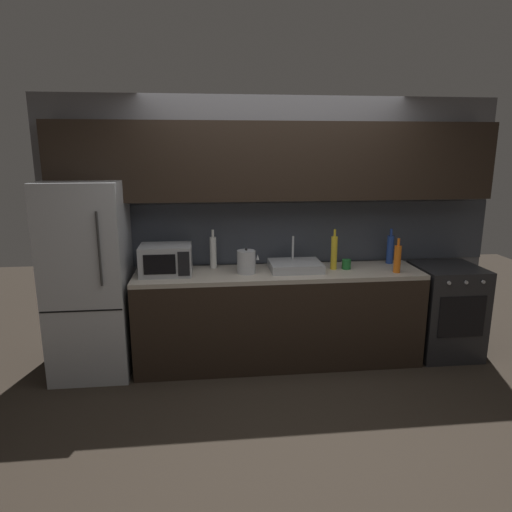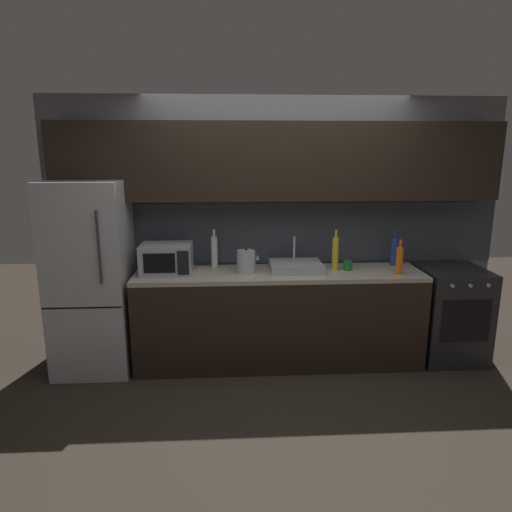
{
  "view_description": "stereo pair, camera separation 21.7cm",
  "coord_description": "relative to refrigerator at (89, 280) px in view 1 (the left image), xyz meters",
  "views": [
    {
      "loc": [
        -0.67,
        -3.15,
        2.01
      ],
      "look_at": [
        -0.21,
        0.9,
        1.05
      ],
      "focal_mm": 32.06,
      "sensor_mm": 36.0,
      "label": 1
    },
    {
      "loc": [
        -0.45,
        -3.17,
        2.01
      ],
      "look_at": [
        -0.21,
        0.9,
        1.05
      ],
      "focal_mm": 32.06,
      "sensor_mm": 36.0,
      "label": 2
    }
  ],
  "objects": [
    {
      "name": "ground_plane",
      "position": [
        1.71,
        -0.9,
        -0.87
      ],
      "size": [
        10.0,
        10.0,
        0.0
      ],
      "primitive_type": "plane",
      "color": "#2D261E"
    },
    {
      "name": "back_wall",
      "position": [
        1.71,
        0.3,
        0.67
      ],
      "size": [
        4.4,
        0.44,
        2.5
      ],
      "color": "slate",
      "rests_on": "ground"
    },
    {
      "name": "counter_run",
      "position": [
        1.71,
        0.0,
        -0.42
      ],
      "size": [
        2.66,
        0.6,
        0.9
      ],
      "color": "black",
      "rests_on": "ground"
    },
    {
      "name": "refrigerator",
      "position": [
        0.0,
        0.0,
        0.0
      ],
      "size": [
        0.68,
        0.69,
        1.75
      ],
      "color": "#B7BABF",
      "rests_on": "ground"
    },
    {
      "name": "oven_range",
      "position": [
        3.38,
        -0.0,
        -0.42
      ],
      "size": [
        0.6,
        0.62,
        0.9
      ],
      "color": "#232326",
      "rests_on": "ground"
    },
    {
      "name": "microwave",
      "position": [
        0.68,
        0.02,
        0.16
      ],
      "size": [
        0.46,
        0.35,
        0.27
      ],
      "color": "#A8AAAF",
      "rests_on": "counter_run"
    },
    {
      "name": "sink_basin",
      "position": [
        1.87,
        0.03,
        0.07
      ],
      "size": [
        0.48,
        0.38,
        0.3
      ],
      "color": "#ADAFB5",
      "rests_on": "counter_run"
    },
    {
      "name": "kettle",
      "position": [
        1.41,
        -0.02,
        0.13
      ],
      "size": [
        0.2,
        0.17,
        0.24
      ],
      "color": "#B7BABF",
      "rests_on": "counter_run"
    },
    {
      "name": "wine_bottle_yellow",
      "position": [
        2.24,
        0.03,
        0.19
      ],
      "size": [
        0.06,
        0.06,
        0.38
      ],
      "color": "gold",
      "rests_on": "counter_run"
    },
    {
      "name": "wine_bottle_orange",
      "position": [
        2.79,
        -0.15,
        0.16
      ],
      "size": [
        0.06,
        0.06,
        0.32
      ],
      "color": "orange",
      "rests_on": "counter_run"
    },
    {
      "name": "wine_bottle_white",
      "position": [
        1.11,
        0.2,
        0.18
      ],
      "size": [
        0.06,
        0.06,
        0.37
      ],
      "color": "silver",
      "rests_on": "counter_run"
    },
    {
      "name": "wine_bottle_blue",
      "position": [
        2.86,
        0.19,
        0.17
      ],
      "size": [
        0.07,
        0.07,
        0.35
      ],
      "color": "#234299",
      "rests_on": "counter_run"
    },
    {
      "name": "mug_green",
      "position": [
        2.36,
        0.02,
        0.07
      ],
      "size": [
        0.08,
        0.08,
        0.09
      ],
      "primitive_type": "cylinder",
      "color": "#1E6B2D",
      "rests_on": "counter_run"
    }
  ]
}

